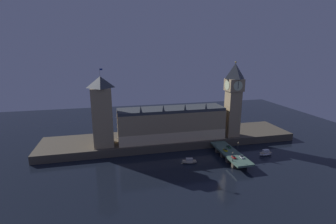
# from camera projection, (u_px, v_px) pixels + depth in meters

# --- Properties ---
(ground_plane) EXTENTS (400.00, 400.00, 0.00)m
(ground_plane) POSITION_uv_depth(u_px,v_px,m) (183.00, 161.00, 181.83)
(ground_plane) COLOR black
(embankment) EXTENTS (220.00, 42.00, 6.46)m
(embankment) POSITION_uv_depth(u_px,v_px,m) (171.00, 139.00, 217.88)
(embankment) COLOR #4C4438
(embankment) RESTS_ON ground_plane
(parliament_hall) EXTENTS (89.64, 23.18, 32.37)m
(parliament_hall) POSITION_uv_depth(u_px,v_px,m) (171.00, 123.00, 206.86)
(parliament_hall) COLOR tan
(parliament_hall) RESTS_ON embankment
(clock_tower) EXTENTS (13.48, 13.59, 65.02)m
(clock_tower) POSITION_uv_depth(u_px,v_px,m) (233.00, 98.00, 209.10)
(clock_tower) COLOR tan
(clock_tower) RESTS_ON embankment
(victoria_tower) EXTENTS (15.41, 15.41, 60.94)m
(victoria_tower) POSITION_uv_depth(u_px,v_px,m) (102.00, 112.00, 188.29)
(victoria_tower) COLOR tan
(victoria_tower) RESTS_ON embankment
(bridge) EXTENTS (12.79, 46.00, 5.59)m
(bridge) POSITION_uv_depth(u_px,v_px,m) (230.00, 154.00, 184.10)
(bridge) COLOR #476656
(bridge) RESTS_ON ground_plane
(car_northbound_lead) EXTENTS (2.05, 4.23, 1.41)m
(car_northbound_lead) POSITION_uv_depth(u_px,v_px,m) (225.00, 150.00, 185.47)
(car_northbound_lead) COLOR yellow
(car_northbound_lead) RESTS_ON bridge
(car_northbound_trail) EXTENTS (1.97, 3.94, 1.43)m
(car_northbound_trail) POSITION_uv_depth(u_px,v_px,m) (234.00, 157.00, 173.01)
(car_northbound_trail) COLOR red
(car_northbound_trail) RESTS_ON bridge
(car_southbound_lead) EXTENTS (2.05, 4.01, 1.33)m
(car_southbound_lead) POSITION_uv_depth(u_px,v_px,m) (242.00, 157.00, 173.35)
(car_southbound_lead) COLOR silver
(car_southbound_lead) RESTS_ON bridge
(car_southbound_trail) EXTENTS (1.92, 4.65, 1.57)m
(car_southbound_trail) POSITION_uv_depth(u_px,v_px,m) (229.00, 147.00, 191.91)
(car_southbound_trail) COLOR #235633
(car_southbound_trail) RESTS_ON bridge
(pedestrian_near_rail) EXTENTS (0.38, 0.38, 1.81)m
(pedestrian_near_rail) POSITION_uv_depth(u_px,v_px,m) (233.00, 160.00, 168.46)
(pedestrian_near_rail) COLOR black
(pedestrian_near_rail) RESTS_ON bridge
(pedestrian_far_rail) EXTENTS (0.38, 0.38, 1.68)m
(pedestrian_far_rail) POSITION_uv_depth(u_px,v_px,m) (216.00, 145.00, 194.99)
(pedestrian_far_rail) COLOR black
(pedestrian_far_rail) RESTS_ON bridge
(street_lamp_near) EXTENTS (1.34, 0.60, 6.70)m
(street_lamp_near) POSITION_uv_depth(u_px,v_px,m) (233.00, 155.00, 167.40)
(street_lamp_near) COLOR #2D3333
(street_lamp_near) RESTS_ON bridge
(street_lamp_mid) EXTENTS (1.34, 0.60, 7.21)m
(street_lamp_mid) POSITION_uv_depth(u_px,v_px,m) (238.00, 146.00, 183.90)
(street_lamp_mid) COLOR #2D3333
(street_lamp_mid) RESTS_ON bridge
(street_lamp_far) EXTENTS (1.34, 0.60, 6.98)m
(street_lamp_far) POSITION_uv_depth(u_px,v_px,m) (215.00, 140.00, 195.16)
(street_lamp_far) COLOR #2D3333
(street_lamp_far) RESTS_ON bridge
(boat_upstream) EXTENTS (11.68, 6.19, 3.74)m
(boat_upstream) POSITION_uv_depth(u_px,v_px,m) (189.00, 161.00, 177.68)
(boat_upstream) COLOR #B2A893
(boat_upstream) RESTS_ON ground_plane
(boat_downstream) EXTENTS (10.99, 4.48, 4.70)m
(boat_downstream) POSITION_uv_depth(u_px,v_px,m) (266.00, 153.00, 190.97)
(boat_downstream) COLOR white
(boat_downstream) RESTS_ON ground_plane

